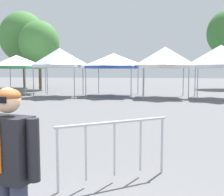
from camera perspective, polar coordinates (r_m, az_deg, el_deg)
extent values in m
cylinder|color=#9E9EA3|center=(21.93, -17.30, 3.32)|extent=(0.06, 0.06, 2.27)
cylinder|color=#9E9EA3|center=(26.59, -20.02, 3.60)|extent=(0.06, 0.06, 2.27)
cylinder|color=#9E9EA3|center=(24.93, -13.42, 3.67)|extent=(0.06, 0.06, 2.27)
pyramid|color=white|center=(24.25, -18.91, 7.23)|extent=(3.75, 3.75, 0.91)
cube|color=green|center=(24.24, -18.87, 5.92)|extent=(3.71, 3.71, 0.20)
cylinder|color=#9E9EA3|center=(20.06, -15.74, 3.26)|extent=(0.06, 0.06, 2.33)
cylinder|color=#9E9EA3|center=(19.20, -7.70, 3.32)|extent=(0.06, 0.06, 2.33)
cylinder|color=#9E9EA3|center=(22.77, -13.08, 3.58)|extent=(0.06, 0.06, 2.33)
cylinder|color=#9E9EA3|center=(22.01, -5.95, 3.63)|extent=(0.06, 0.06, 2.33)
pyramid|color=white|center=(20.97, -10.71, 8.31)|extent=(3.22, 3.22, 1.21)
cube|color=white|center=(20.95, -10.67, 6.38)|extent=(3.18, 3.18, 0.20)
cylinder|color=#9E9EA3|center=(20.05, -5.39, 3.36)|extent=(0.06, 0.06, 2.27)
cylinder|color=#9E9EA3|center=(19.24, 3.92, 3.27)|extent=(0.06, 0.06, 2.27)
cylinder|color=#9E9EA3|center=(23.18, -2.75, 3.68)|extent=(0.06, 0.06, 2.27)
cylinder|color=#9E9EA3|center=(22.48, 5.32, 3.60)|extent=(0.06, 0.06, 2.27)
pyramid|color=white|center=(21.17, 0.28, 7.84)|extent=(3.68, 3.68, 0.93)
cube|color=#3359B2|center=(21.16, 0.28, 6.31)|extent=(3.65, 3.65, 0.20)
cylinder|color=#9E9EA3|center=(18.72, 6.36, 3.21)|extent=(0.06, 0.06, 2.29)
cylinder|color=#9E9EA3|center=(18.88, 15.37, 3.06)|extent=(0.06, 0.06, 2.29)
cylinder|color=#9E9EA3|center=(21.67, 6.54, 3.54)|extent=(0.06, 0.06, 2.29)
cylinder|color=#9E9EA3|center=(21.81, 14.34, 3.41)|extent=(0.06, 0.06, 2.29)
pyramid|color=white|center=(20.23, 10.75, 8.41)|extent=(3.20, 3.20, 1.30)
cube|color=white|center=(20.20, 10.71, 6.29)|extent=(3.17, 3.17, 0.20)
cylinder|color=#9E9EA3|center=(18.70, 17.05, 2.99)|extent=(0.06, 0.06, 2.28)
cylinder|color=#9E9EA3|center=(21.77, 16.59, 3.34)|extent=(0.06, 0.06, 2.28)
pyramid|color=white|center=(20.39, 21.31, 8.18)|extent=(3.46, 3.46, 1.37)
cube|color=white|center=(20.36, 21.23, 5.98)|extent=(3.42, 3.42, 0.20)
cube|color=black|center=(2.75, -20.17, -9.72)|extent=(0.46, 0.33, 0.60)
cylinder|color=black|center=(2.57, -15.72, -10.18)|extent=(0.11, 0.11, 0.56)
sphere|color=#D8A884|center=(2.67, -20.50, -0.45)|extent=(0.23, 0.23, 0.23)
ellipsoid|color=brown|center=(2.66, -20.53, 0.41)|extent=(0.23, 0.23, 0.14)
cylinder|color=brown|center=(32.95, -17.49, 5.12)|extent=(0.28, 0.28, 3.54)
ellipsoid|color=#47843D|center=(33.15, -17.69, 11.71)|extent=(5.09, 5.09, 5.60)
cylinder|color=brown|center=(29.15, -14.45, 4.70)|extent=(0.28, 0.28, 3.08)
ellipsoid|color=#47843D|center=(29.27, -14.61, 10.83)|extent=(3.97, 3.97, 4.36)
cylinder|color=#B7BABF|center=(4.78, 0.51, -4.99)|extent=(1.74, 1.26, 0.05)
cylinder|color=#B7BABF|center=(5.40, 10.14, -9.53)|extent=(0.04, 0.04, 1.05)
cylinder|color=#B7BABF|center=(4.56, -11.05, -12.42)|extent=(0.04, 0.04, 1.05)
cylinder|color=#B7BABF|center=(5.13, 5.83, -9.68)|extent=(0.04, 0.04, 0.92)
cylinder|color=#B7BABF|center=(4.88, 0.51, -10.45)|extent=(0.04, 0.04, 0.92)
cylinder|color=#B7BABF|center=(4.68, -5.36, -11.19)|extent=(0.04, 0.04, 0.92)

